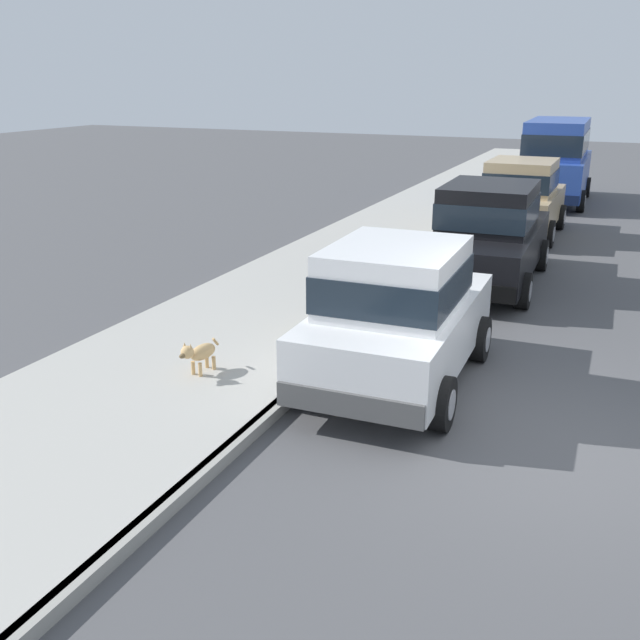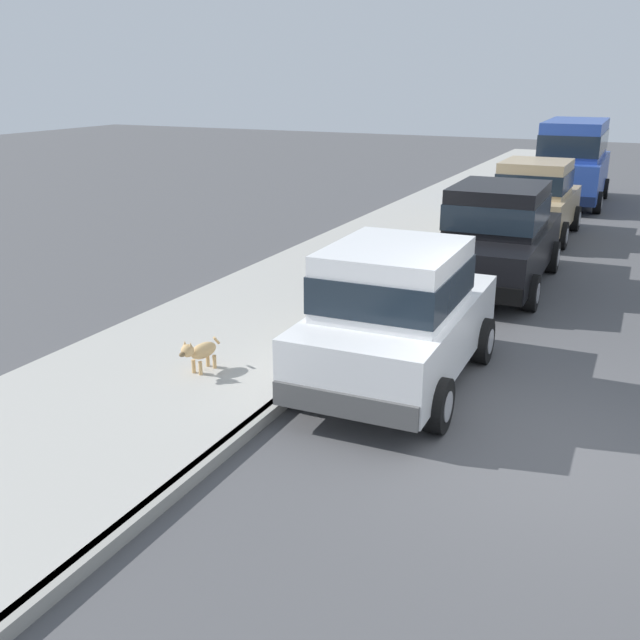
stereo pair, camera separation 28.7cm
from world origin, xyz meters
The scene contains 9 objects.
ground_plane centered at (0.00, 0.00, 0.00)m, with size 80.00×80.00×0.00m, color #4C4C4F.
curb centered at (-3.20, 0.00, 0.07)m, with size 0.16×64.00×0.14m, color gray.
sidewalk centered at (-5.00, 0.00, 0.07)m, with size 3.60×64.00×0.14m, color #A8A59E.
car_white_hatchback centered at (-2.20, 0.93, 0.98)m, with size 2.02×3.84×1.88m.
car_black_sedan centered at (-2.11, 6.22, 0.98)m, with size 2.12×4.64×1.92m.
car_tan_hatchback centered at (-2.23, 10.96, 0.98)m, with size 1.96×3.80×1.88m.
car_blue_van centered at (-2.08, 16.51, 1.39)m, with size 2.23×4.95×2.52m.
dog_tan centered at (-4.53, -0.08, 0.43)m, with size 0.26×0.75×0.49m.
fire_hydrant centered at (-3.65, 2.08, 0.48)m, with size 0.34×0.24×0.72m.
Camera 1 is at (0.42, -7.52, 3.85)m, focal length 40.98 mm.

